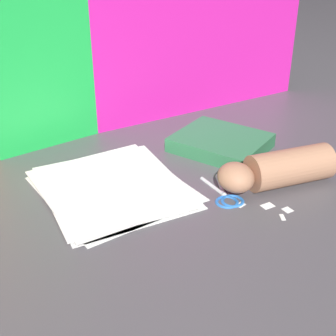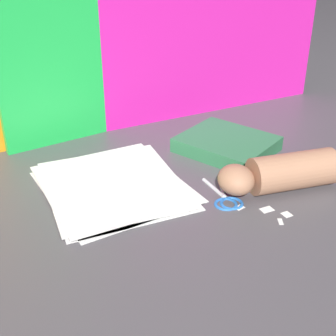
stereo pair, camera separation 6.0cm
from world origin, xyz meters
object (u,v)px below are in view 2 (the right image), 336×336
(book_closed, at_px, (227,144))
(scissors, at_px, (226,197))
(paper_stack, at_px, (114,185))
(hand_forearm, at_px, (279,173))

(book_closed, bearing_deg, scissors, -123.55)
(paper_stack, height_order, scissors, paper_stack)
(scissors, bearing_deg, paper_stack, 141.88)
(paper_stack, height_order, book_closed, book_closed)
(hand_forearm, bearing_deg, book_closed, 88.22)
(scissors, distance_m, hand_forearm, 0.13)
(scissors, bearing_deg, hand_forearm, -7.97)
(paper_stack, distance_m, scissors, 0.25)
(paper_stack, xyz_separation_m, hand_forearm, (0.32, -0.17, 0.04))
(paper_stack, height_order, hand_forearm, hand_forearm)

